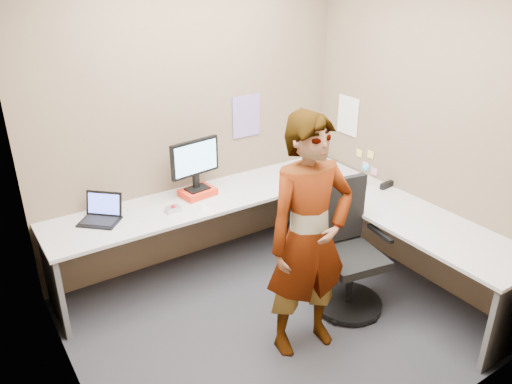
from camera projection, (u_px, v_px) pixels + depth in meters
ground at (275, 321)px, 4.02m from camera, size 3.00×3.00×0.00m
wall_back at (193, 120)px, 4.44m from camera, size 3.00×0.00×3.00m
wall_right at (423, 129)px, 4.20m from camera, size 0.00×2.70×2.70m
wall_left at (53, 220)px, 2.71m from camera, size 0.00×2.70×2.70m
desk at (292, 223)px, 4.28m from camera, size 2.98×2.58×0.73m
paper_ream at (198, 192)px, 4.45m from camera, size 0.33×0.26×0.06m
monitor at (195, 161)px, 4.34m from camera, size 0.48×0.17×0.45m
laptop at (102, 214)px, 4.01m from camera, size 0.39×0.39×0.22m
trackball_mouse at (173, 209)px, 4.16m from camera, size 0.12×0.08×0.07m
origami at (204, 206)px, 4.20m from camera, size 0.10×0.10×0.06m
stapler at (387, 185)px, 4.60m from camera, size 0.15×0.06×0.05m
flower at (366, 171)px, 4.61m from camera, size 0.07×0.07×0.22m
calendar_purple at (246, 116)px, 4.73m from camera, size 0.30×0.01×0.40m
calendar_white at (348, 116)px, 4.92m from camera, size 0.01×0.28×0.38m
sticky_note_a at (371, 155)px, 4.78m from camera, size 0.01×0.07×0.07m
sticky_note_b at (366, 166)px, 4.87m from camera, size 0.01×0.07×0.07m
sticky_note_c at (374, 171)px, 4.79m from camera, size 0.01×0.07×0.07m
sticky_note_d at (359, 153)px, 4.90m from camera, size 0.01×0.07×0.07m
office_chair at (347, 258)px, 4.05m from camera, size 0.59×0.57×1.07m
person at (309, 239)px, 3.43m from camera, size 0.70×0.50×1.79m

